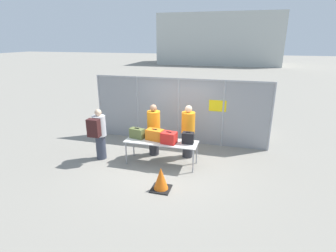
# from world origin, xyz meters

# --- Properties ---
(ground_plane) EXTENTS (120.00, 120.00, 0.00)m
(ground_plane) POSITION_xyz_m (0.00, 0.00, 0.00)
(ground_plane) COLOR gray
(fence_section) EXTENTS (6.49, 0.07, 2.39)m
(fence_section) POSITION_xyz_m (0.01, 1.80, 1.25)
(fence_section) COLOR #9EA0A5
(fence_section) RESTS_ON ground_plane
(inspection_table) EXTENTS (2.22, 0.72, 0.75)m
(inspection_table) POSITION_xyz_m (-0.06, -0.16, 0.70)
(inspection_table) COLOR silver
(inspection_table) RESTS_ON ground_plane
(suitcase_olive) EXTENTS (0.49, 0.31, 0.34)m
(suitcase_olive) POSITION_xyz_m (-0.87, -0.11, 0.91)
(suitcase_olive) COLOR #566033
(suitcase_olive) RESTS_ON inspection_table
(suitcase_orange) EXTENTS (0.55, 0.39, 0.35)m
(suitcase_orange) POSITION_xyz_m (-0.29, -0.10, 0.92)
(suitcase_orange) COLOR orange
(suitcase_orange) RESTS_ON inspection_table
(suitcase_red) EXTENTS (0.47, 0.38, 0.36)m
(suitcase_red) POSITION_xyz_m (0.20, -0.24, 0.92)
(suitcase_red) COLOR red
(suitcase_red) RESTS_ON inspection_table
(suitcase_black) EXTENTS (0.35, 0.24, 0.36)m
(suitcase_black) POSITION_xyz_m (0.75, -0.10, 0.92)
(suitcase_black) COLOR black
(suitcase_black) RESTS_ON inspection_table
(traveler_hooded) EXTENTS (0.41, 0.64, 1.66)m
(traveler_hooded) POSITION_xyz_m (-2.06, -0.37, 0.91)
(traveler_hooded) COLOR #383D4C
(traveler_hooded) RESTS_ON ground_plane
(security_worker_near) EXTENTS (0.43, 0.43, 1.72)m
(security_worker_near) POSITION_xyz_m (-0.51, 0.44, 0.89)
(security_worker_near) COLOR #2D2D33
(security_worker_near) RESTS_ON ground_plane
(security_worker_far) EXTENTS (0.43, 0.43, 1.74)m
(security_worker_far) POSITION_xyz_m (0.61, 0.56, 0.90)
(security_worker_far) COLOR #2D2D33
(security_worker_far) RESTS_ON ground_plane
(utility_trailer) EXTENTS (4.06, 2.18, 0.71)m
(utility_trailer) POSITION_xyz_m (1.36, 3.54, 0.42)
(utility_trailer) COLOR white
(utility_trailer) RESTS_ON ground_plane
(distant_hangar) EXTENTS (17.43, 8.26, 7.15)m
(distant_hangar) POSITION_xyz_m (-1.53, 34.99, 3.57)
(distant_hangar) COLOR #B2B7B2
(distant_hangar) RESTS_ON ground_plane
(traffic_cone) EXTENTS (0.49, 0.49, 0.62)m
(traffic_cone) POSITION_xyz_m (0.35, -1.58, 0.29)
(traffic_cone) COLOR black
(traffic_cone) RESTS_ON ground_plane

